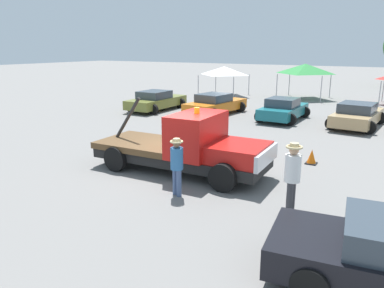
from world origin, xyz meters
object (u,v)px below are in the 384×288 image
Objects in this scene: tow_truck at (189,147)px; parked_car_orange at (215,104)px; canopy_tent_green at (305,69)px; traffic_cone at (312,157)px; person_near_truck at (292,173)px; parked_car_olive at (156,101)px; person_at_hood at (177,162)px; parked_car_tan at (357,115)px; canopy_tent_white at (224,71)px; parked_car_teal at (283,109)px.

tow_truck reaches higher than parked_car_orange.
canopy_tent_green is 6.58× the size of traffic_cone.
person_near_truck is 17.38m from parked_car_olive.
traffic_cone is at bearing 40.97° from tow_truck.
parked_car_olive is 13.39m from canopy_tent_green.
parked_car_olive is at bearing -42.47° from person_near_truck.
person_at_hood is at bearing 8.03° from person_near_truck.
canopy_tent_green is 18.97m from traffic_cone.
person_near_truck is 1.11× the size of person_at_hood.
person_at_hood reaches higher than traffic_cone.
canopy_tent_green is at bearing -8.73° from parked_car_orange.
person_at_hood is 13.54m from parked_car_tan.
person_near_truck is at bearing -76.36° from canopy_tent_green.
person_at_hood is at bearing -141.62° from parked_car_olive.
person_near_truck is 24.53m from canopy_tent_white.
parked_car_orange is at bearing -106.02° from canopy_tent_green.
canopy_tent_white is at bearing 43.90° from parked_car_teal.
parked_car_teal is 4.07m from parked_car_tan.
person_at_hood is at bearing -175.24° from parked_car_teal.
person_at_hood reaches higher than parked_car_olive.
tow_truck is 3.29× the size of person_near_truck.
parked_car_teal is (-0.89, 13.05, -0.37)m from person_at_hood.
parked_car_teal is 8.68m from traffic_cone.
parked_car_orange is at bearing 93.41° from parked_car_teal.
canopy_tent_green is at bearing 29.48° from person_at_hood.
person_at_hood is at bearing -84.33° from canopy_tent_green.
parked_car_tan is (4.06, 0.11, 0.00)m from parked_car_teal.
parked_car_teal is at bearing -84.16° from parked_car_olive.
person_near_truck is at bearing -175.28° from parked_car_tan.
parked_car_orange is at bearing 46.28° from person_at_hood.
parked_car_olive is 8.74× the size of traffic_cone.
parked_car_orange is at bearing 96.57° from parked_car_tan.
parked_car_tan is at bearing -80.62° from parked_car_orange.
tow_truck is 1.47× the size of parked_car_teal.
parked_car_olive is 1.13× the size of parked_car_teal.
parked_car_olive is at bearing 96.42° from parked_car_teal.
parked_car_orange is (-4.57, 10.92, -0.27)m from tow_truck.
parked_car_orange is 1.44× the size of canopy_tent_white.
parked_car_teal is 1.24× the size of canopy_tent_white.
person_at_hood is 0.36× the size of parked_car_tan.
person_at_hood reaches higher than parked_car_teal.
person_near_truck reaches higher than parked_car_tan.
parked_car_tan is at bearing -87.54° from parked_car_teal.
tow_truck is 1.83× the size of canopy_tent_white.
tow_truck is 4.73m from traffic_cone.
canopy_tent_white is (-3.66, 8.86, 1.56)m from parked_car_orange.
canopy_tent_white is 6.86m from canopy_tent_green.
parked_car_teal is 11.95m from canopy_tent_white.
canopy_tent_green reaches higher than person_near_truck.
parked_car_tan reaches higher than traffic_cone.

